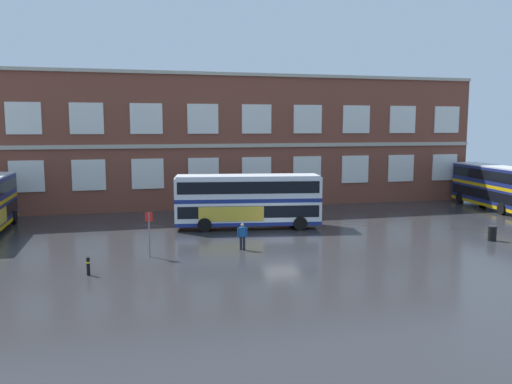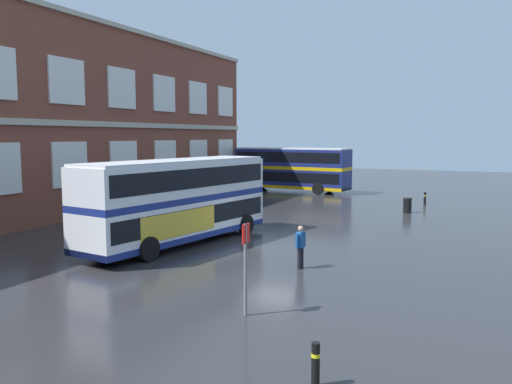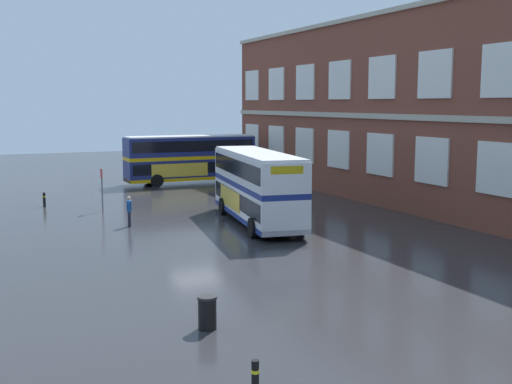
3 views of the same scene
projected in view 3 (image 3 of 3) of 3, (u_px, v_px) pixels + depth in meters
ground_plane at (231, 231)px, 34.29m from camera, size 120.00×120.00×0.00m
brick_terminal_building at (457, 113)px, 40.72m from camera, size 51.09×8.19×12.71m
double_decker_near at (190, 158)px, 54.34m from camera, size 2.89×11.01×4.07m
double_decker_middle at (257, 186)px, 36.19m from camera, size 11.27×4.30×4.07m
waiting_passenger at (129, 210)px, 35.32m from camera, size 0.64×0.31×1.70m
bus_stand_flag at (102, 186)px, 40.28m from camera, size 0.44×0.10×2.70m
station_litter_bin at (207, 312)px, 19.30m from camera, size 0.60×0.60×1.03m
safety_bollard_west at (44, 199)px, 42.12m from camera, size 0.19×0.19×0.95m
safety_bollard_east at (255, 379)px, 14.69m from camera, size 0.19×0.19×0.95m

